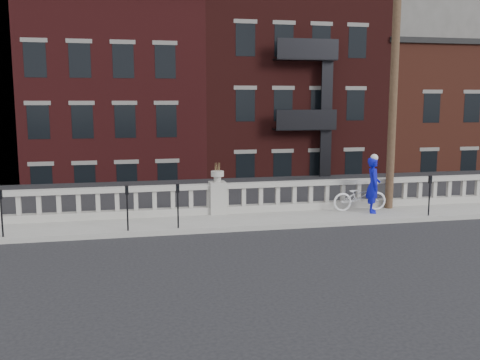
# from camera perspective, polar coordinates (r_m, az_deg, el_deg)

# --- Properties ---
(ground) EXTENTS (120.00, 120.00, 0.00)m
(ground) POSITION_cam_1_polar(r_m,az_deg,el_deg) (14.65, 0.24, -7.38)
(ground) COLOR black
(ground) RESTS_ON ground
(sidewalk) EXTENTS (32.00, 2.20, 0.15)m
(sidewalk) POSITION_cam_1_polar(r_m,az_deg,el_deg) (17.48, -1.87, -4.48)
(sidewalk) COLOR gray
(sidewalk) RESTS_ON ground
(balustrade) EXTENTS (28.00, 0.34, 1.03)m
(balustrade) POSITION_cam_1_polar(r_m,az_deg,el_deg) (18.28, -2.41, -2.09)
(balustrade) COLOR gray
(balustrade) RESTS_ON sidewalk
(planter_pedestal) EXTENTS (0.55, 0.55, 1.76)m
(planter_pedestal) POSITION_cam_1_polar(r_m,az_deg,el_deg) (18.25, -2.42, -1.50)
(planter_pedestal) COLOR gray
(planter_pedestal) RESTS_ON sidewalk
(lower_level) EXTENTS (80.00, 44.00, 20.80)m
(lower_level) POSITION_cam_1_polar(r_m,az_deg,el_deg) (37.00, -6.61, 6.42)
(lower_level) COLOR #605E59
(lower_level) RESTS_ON ground
(utility_pole) EXTENTS (1.60, 0.28, 10.00)m
(utility_pole) POSITION_cam_1_polar(r_m,az_deg,el_deg) (19.69, 16.17, 11.79)
(utility_pole) COLOR #422D1E
(utility_pole) RESTS_ON sidewalk
(parking_meter_b) EXTENTS (0.10, 0.09, 1.36)m
(parking_meter_b) POSITION_cam_1_polar(r_m,az_deg,el_deg) (16.57, -24.12, -2.72)
(parking_meter_b) COLOR black
(parking_meter_b) RESTS_ON sidewalk
(parking_meter_c) EXTENTS (0.10, 0.09, 1.36)m
(parking_meter_c) POSITION_cam_1_polar(r_m,az_deg,el_deg) (16.19, -11.95, -2.39)
(parking_meter_c) COLOR black
(parking_meter_c) RESTS_ON sidewalk
(parking_meter_d) EXTENTS (0.10, 0.09, 1.36)m
(parking_meter_d) POSITION_cam_1_polar(r_m,az_deg,el_deg) (16.26, -6.65, -2.21)
(parking_meter_d) COLOR black
(parking_meter_d) RESTS_ON sidewalk
(parking_meter_e) EXTENTS (0.10, 0.09, 1.36)m
(parking_meter_e) POSITION_cam_1_polar(r_m,az_deg,el_deg) (18.99, 19.57, -1.09)
(parking_meter_e) COLOR black
(parking_meter_e) RESTS_ON sidewalk
(bicycle) EXTENTS (1.95, 0.74, 1.01)m
(bicycle) POSITION_cam_1_polar(r_m,az_deg,el_deg) (19.21, 12.65, -1.72)
(bicycle) COLOR white
(bicycle) RESTS_ON sidewalk
(cyclist) EXTENTS (0.67, 0.82, 1.92)m
(cyclist) POSITION_cam_1_polar(r_m,az_deg,el_deg) (18.93, 14.03, -0.52)
(cyclist) COLOR #0B0FAD
(cyclist) RESTS_ON sidewalk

